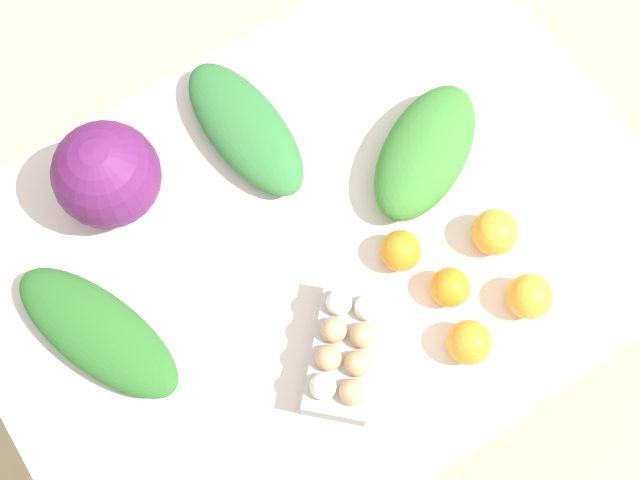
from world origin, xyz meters
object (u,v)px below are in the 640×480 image
(cabbage_purple, at_px, (107,175))
(greens_bunch_kale, at_px, (425,152))
(greens_bunch_scallion, at_px, (98,332))
(greens_bunch_chard, at_px, (247,127))
(orange_0, at_px, (450,287))
(orange_4, at_px, (469,342))
(egg_carton, at_px, (345,351))
(orange_2, at_px, (495,232))
(orange_3, at_px, (530,296))
(orange_1, at_px, (401,251))

(cabbage_purple, distance_m, greens_bunch_kale, 0.56)
(greens_bunch_scallion, xyz_separation_m, greens_bunch_chard, (0.41, 0.19, 0.00))
(greens_bunch_chard, bearing_deg, orange_0, -73.49)
(orange_4, bearing_deg, greens_bunch_scallion, 145.26)
(greens_bunch_chard, relative_size, orange_4, 4.15)
(greens_bunch_scallion, distance_m, orange_0, 0.60)
(egg_carton, relative_size, greens_bunch_kale, 0.81)
(egg_carton, xyz_separation_m, orange_2, (0.33, 0.03, -0.00))
(orange_0, xyz_separation_m, orange_3, (0.10, -0.09, 0.00))
(egg_carton, xyz_separation_m, orange_3, (0.31, -0.09, -0.00))
(greens_bunch_chard, relative_size, orange_1, 4.35)
(greens_bunch_scallion, bearing_deg, orange_3, -28.28)
(egg_carton, distance_m, greens_bunch_scallion, 0.42)
(greens_bunch_scallion, distance_m, orange_4, 0.62)
(orange_0, height_order, orange_4, orange_4)
(greens_bunch_kale, height_order, orange_1, greens_bunch_kale)
(orange_2, relative_size, orange_3, 1.04)
(greens_bunch_chard, xyz_separation_m, orange_2, (0.26, -0.41, 0.01))
(orange_3, relative_size, orange_4, 1.03)
(egg_carton, bearing_deg, orange_3, 117.52)
(cabbage_purple, height_order, orange_3, cabbage_purple)
(greens_bunch_chard, height_order, orange_1, orange_1)
(greens_bunch_scallion, bearing_deg, egg_carton, -37.72)
(cabbage_purple, height_order, orange_4, cabbage_purple)
(egg_carton, height_order, orange_0, egg_carton)
(orange_2, bearing_deg, greens_bunch_kale, 94.73)
(orange_1, bearing_deg, greens_bunch_scallion, 162.53)
(egg_carton, distance_m, greens_bunch_chard, 0.45)
(orange_3, bearing_deg, greens_bunch_kale, 89.28)
(cabbage_purple, xyz_separation_m, orange_1, (0.36, -0.37, -0.06))
(orange_1, distance_m, orange_3, 0.23)
(egg_carton, distance_m, orange_2, 0.34)
(greens_bunch_kale, distance_m, greens_bunch_scallion, 0.65)
(greens_bunch_chard, bearing_deg, orange_3, -66.28)
(egg_carton, xyz_separation_m, orange_4, (0.18, -0.10, -0.01))
(greens_bunch_kale, height_order, orange_2, greens_bunch_kale)
(orange_0, height_order, orange_3, orange_3)
(cabbage_purple, xyz_separation_m, orange_3, (0.50, -0.56, -0.05))
(greens_bunch_scallion, bearing_deg, orange_1, -17.47)
(cabbage_purple, xyz_separation_m, orange_4, (0.36, -0.57, -0.06))
(egg_carton, height_order, greens_bunch_chard, egg_carton)
(cabbage_purple, relative_size, orange_4, 2.47)
(greens_bunch_kale, bearing_deg, orange_2, -85.27)
(orange_1, relative_size, orange_3, 0.92)
(egg_carton, distance_m, greens_bunch_kale, 0.39)
(orange_0, relative_size, orange_3, 0.88)
(orange_2, bearing_deg, orange_3, -98.91)
(orange_2, bearing_deg, orange_4, -138.68)
(orange_1, relative_size, orange_4, 0.95)
(greens_bunch_kale, distance_m, orange_2, 0.19)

